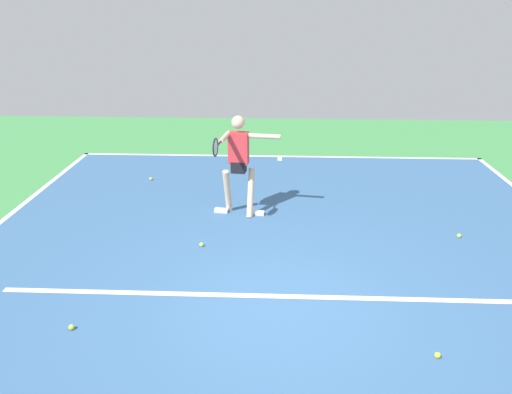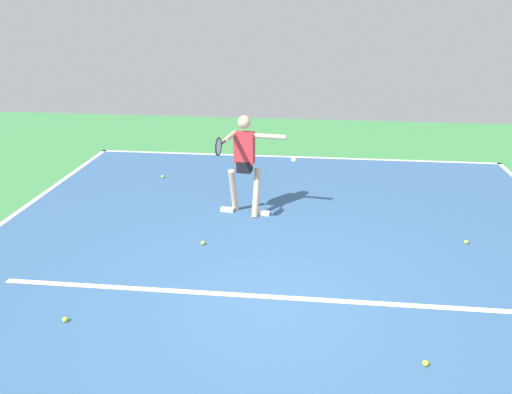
{
  "view_description": "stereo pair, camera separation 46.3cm",
  "coord_description": "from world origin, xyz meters",
  "px_view_note": "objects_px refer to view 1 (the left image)",
  "views": [
    {
      "loc": [
        0.07,
        5.33,
        3.58
      ],
      "look_at": [
        0.36,
        -1.46,
        0.9
      ],
      "focal_mm": 35.16,
      "sensor_mm": 36.0,
      "label": 1
    },
    {
      "loc": [
        -0.39,
        5.3,
        3.58
      ],
      "look_at": [
        0.36,
        -1.46,
        0.9
      ],
      "focal_mm": 35.16,
      "sensor_mm": 36.0,
      "label": 2
    }
  ],
  "objects_px": {
    "tennis_ball_centre_court": "(71,327)",
    "tennis_ball_far_corner": "(202,245)",
    "tennis_ball_by_sideline": "(459,236)",
    "tennis_ball_near_service_line": "(151,179)",
    "tennis_ball_by_baseline": "(438,355)",
    "tennis_player": "(239,159)"
  },
  "relations": [
    {
      "from": "tennis_ball_centre_court",
      "to": "tennis_ball_far_corner",
      "type": "relative_size",
      "value": 1.0
    },
    {
      "from": "tennis_ball_by_sideline",
      "to": "tennis_ball_near_service_line",
      "type": "bearing_deg",
      "value": -24.05
    },
    {
      "from": "tennis_ball_by_sideline",
      "to": "tennis_ball_centre_court",
      "type": "relative_size",
      "value": 1.0
    },
    {
      "from": "tennis_ball_centre_court",
      "to": "tennis_ball_by_baseline",
      "type": "bearing_deg",
      "value": 175.64
    },
    {
      "from": "tennis_ball_by_sideline",
      "to": "tennis_ball_centre_court",
      "type": "distance_m",
      "value": 5.95
    },
    {
      "from": "tennis_ball_centre_court",
      "to": "tennis_ball_near_service_line",
      "type": "height_order",
      "value": "same"
    },
    {
      "from": "tennis_ball_by_sideline",
      "to": "tennis_ball_by_baseline",
      "type": "relative_size",
      "value": 1.0
    },
    {
      "from": "tennis_ball_by_sideline",
      "to": "tennis_ball_by_baseline",
      "type": "xyz_separation_m",
      "value": [
        1.21,
        2.98,
        0.0
      ]
    },
    {
      "from": "tennis_ball_by_sideline",
      "to": "tennis_ball_near_service_line",
      "type": "height_order",
      "value": "same"
    },
    {
      "from": "tennis_player",
      "to": "tennis_ball_by_baseline",
      "type": "xyz_separation_m",
      "value": [
        -2.42,
        3.77,
        -1.0
      ]
    },
    {
      "from": "tennis_player",
      "to": "tennis_ball_far_corner",
      "type": "bearing_deg",
      "value": 76.35
    },
    {
      "from": "tennis_ball_by_baseline",
      "to": "tennis_ball_near_service_line",
      "type": "relative_size",
      "value": 1.0
    },
    {
      "from": "tennis_ball_by_sideline",
      "to": "tennis_ball_by_baseline",
      "type": "height_order",
      "value": "same"
    },
    {
      "from": "tennis_player",
      "to": "tennis_ball_by_baseline",
      "type": "relative_size",
      "value": 27.22
    },
    {
      "from": "tennis_player",
      "to": "tennis_ball_by_sideline",
      "type": "height_order",
      "value": "tennis_player"
    },
    {
      "from": "tennis_ball_by_sideline",
      "to": "tennis_ball_far_corner",
      "type": "xyz_separation_m",
      "value": [
        4.12,
        0.5,
        0.0
      ]
    },
    {
      "from": "tennis_ball_centre_court",
      "to": "tennis_ball_by_baseline",
      "type": "xyz_separation_m",
      "value": [
        -4.12,
        0.31,
        0.0
      ]
    },
    {
      "from": "tennis_player",
      "to": "tennis_ball_centre_court",
      "type": "height_order",
      "value": "tennis_player"
    },
    {
      "from": "tennis_ball_near_service_line",
      "to": "tennis_ball_far_corner",
      "type": "bearing_deg",
      "value": 116.83
    },
    {
      "from": "tennis_ball_centre_court",
      "to": "tennis_player",
      "type": "bearing_deg",
      "value": -116.22
    },
    {
      "from": "tennis_ball_far_corner",
      "to": "tennis_player",
      "type": "bearing_deg",
      "value": -111.0
    },
    {
      "from": "tennis_ball_by_sideline",
      "to": "tennis_ball_centre_court",
      "type": "xyz_separation_m",
      "value": [
        5.32,
        2.67,
        0.0
      ]
    }
  ]
}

